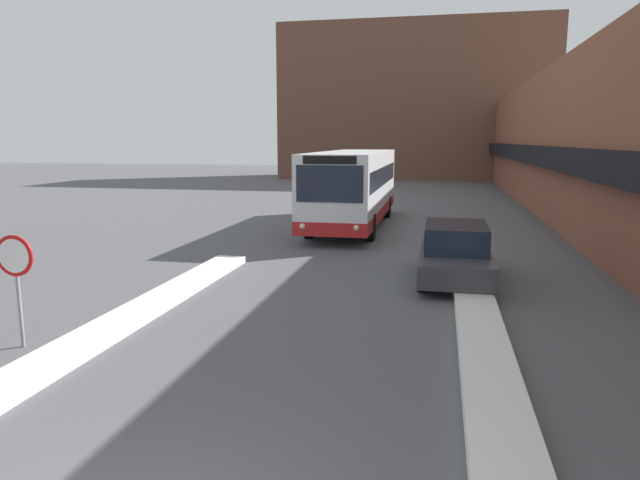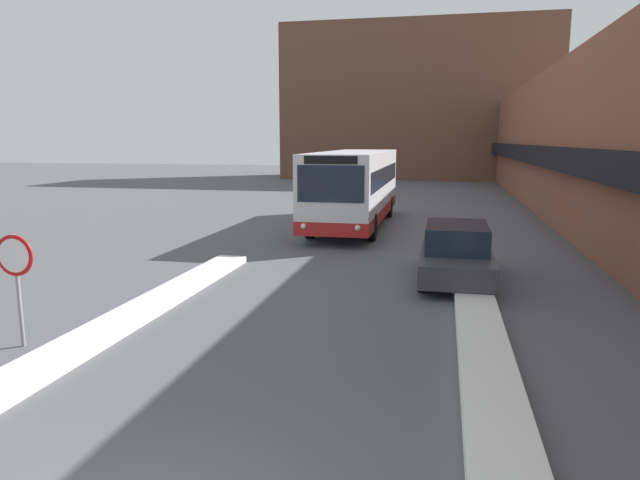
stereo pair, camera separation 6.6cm
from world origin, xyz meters
The scene contains 7 objects.
building_row_right centered at (9.97, 24.00, 3.59)m, with size 5.50×60.00×7.19m.
building_backdrop_far centered at (0.00, 54.62, 7.39)m, with size 26.00×8.00×14.78m.
snow_bank_left centered at (-3.60, 6.56, 0.09)m, with size 0.90×12.32×0.19m.
snow_bank_right centered at (3.60, 7.08, 0.12)m, with size 0.90×11.33×0.24m.
city_bus centered at (-0.99, 20.83, 1.78)m, with size 2.70×11.12×3.28m.
parked_car_front centered at (3.20, 11.79, 0.76)m, with size 1.90×4.60×1.53m.
stop_sign centered at (-4.73, 4.82, 1.52)m, with size 0.76×0.08×2.10m.
Camera 2 is at (2.78, -3.86, 3.78)m, focal length 32.00 mm.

